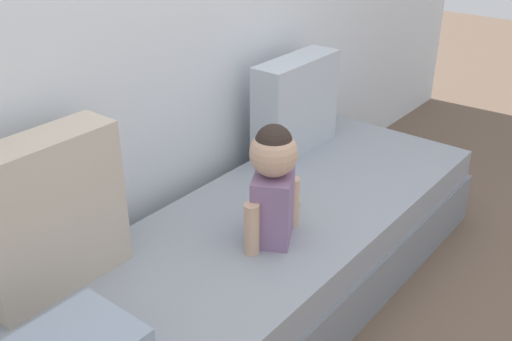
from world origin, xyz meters
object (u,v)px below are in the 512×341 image
Objects in this scene: throw_pillow_right at (296,105)px; toddler at (273,181)px; couch at (258,270)px; banana at (286,206)px; throw_pillow_left at (50,215)px.

throw_pillow_right is 0.80m from toddler.
banana is at bearing -4.02° from couch.
throw_pillow_left is 0.93m from banana.
throw_pillow_right reaches higher than banana.
toddler is at bearing -158.15° from banana.
couch is 14.45× the size of banana.
banana is at bearing -148.16° from throw_pillow_right.
banana is (0.19, 0.08, -0.22)m from toddler.
banana reaches higher than couch.
toddler is (-0.02, -0.09, 0.44)m from couch.
toddler reaches higher than banana.
throw_pillow_right is at bearing 0.00° from throw_pillow_left.
throw_pillow_left is (-0.68, 0.30, 0.46)m from couch.
toddler is 0.30m from banana.
throw_pillow_left is at bearing 148.99° from toddler.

